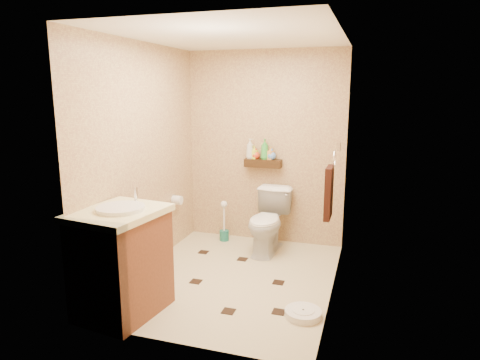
% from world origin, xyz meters
% --- Properties ---
extents(ground, '(2.50, 2.50, 0.00)m').
position_xyz_m(ground, '(0.00, 0.00, 0.00)').
color(ground, beige).
rests_on(ground, ground).
extents(wall_back, '(2.00, 0.04, 2.40)m').
position_xyz_m(wall_back, '(0.00, 1.25, 1.20)').
color(wall_back, tan).
rests_on(wall_back, ground).
extents(wall_front, '(2.00, 0.04, 2.40)m').
position_xyz_m(wall_front, '(0.00, -1.25, 1.20)').
color(wall_front, tan).
rests_on(wall_front, ground).
extents(wall_left, '(0.04, 2.50, 2.40)m').
position_xyz_m(wall_left, '(-1.00, 0.00, 1.20)').
color(wall_left, tan).
rests_on(wall_left, ground).
extents(wall_right, '(0.04, 2.50, 2.40)m').
position_xyz_m(wall_right, '(1.00, 0.00, 1.20)').
color(wall_right, tan).
rests_on(wall_right, ground).
extents(ceiling, '(2.00, 2.50, 0.02)m').
position_xyz_m(ceiling, '(0.00, 0.00, 2.40)').
color(ceiling, white).
rests_on(ceiling, wall_back).
extents(wall_shelf, '(0.46, 0.14, 0.10)m').
position_xyz_m(wall_shelf, '(0.00, 1.17, 1.02)').
color(wall_shelf, '#34210E').
rests_on(wall_shelf, wall_back).
extents(floor_accents, '(1.28, 1.35, 0.01)m').
position_xyz_m(floor_accents, '(0.05, -0.06, 0.00)').
color(floor_accents, black).
rests_on(floor_accents, ground).
extents(toilet, '(0.46, 0.76, 0.75)m').
position_xyz_m(toilet, '(0.15, 0.83, 0.38)').
color(toilet, white).
rests_on(toilet, ground).
extents(vanity, '(0.73, 0.84, 1.07)m').
position_xyz_m(vanity, '(-0.70, -0.95, 0.48)').
color(vanity, brown).
rests_on(vanity, ground).
extents(bathroom_scale, '(0.39, 0.39, 0.06)m').
position_xyz_m(bathroom_scale, '(0.81, -0.56, 0.03)').
color(bathroom_scale, white).
rests_on(bathroom_scale, ground).
extents(toilet_brush, '(0.12, 0.12, 0.53)m').
position_xyz_m(toilet_brush, '(-0.47, 1.04, 0.19)').
color(toilet_brush, '#1B6D60').
rests_on(toilet_brush, ground).
extents(towel_ring, '(0.12, 0.30, 0.76)m').
position_xyz_m(towel_ring, '(0.91, 0.25, 0.95)').
color(towel_ring, silver).
rests_on(towel_ring, wall_right).
extents(toilet_paper, '(0.12, 0.11, 0.12)m').
position_xyz_m(toilet_paper, '(-0.94, 0.65, 0.60)').
color(toilet_paper, white).
rests_on(toilet_paper, wall_left).
extents(bottle_a, '(0.11, 0.11, 0.25)m').
position_xyz_m(bottle_a, '(-0.17, 1.17, 1.20)').
color(bottle_a, beige).
rests_on(bottle_a, wall_shelf).
extents(bottle_b, '(0.10, 0.10, 0.16)m').
position_xyz_m(bottle_b, '(-0.11, 1.17, 1.15)').
color(bottle_b, '#E0EF32').
rests_on(bottle_b, wall_shelf).
extents(bottle_c, '(0.10, 0.10, 0.13)m').
position_xyz_m(bottle_c, '(-0.09, 1.17, 1.14)').
color(bottle_c, red).
rests_on(bottle_c, wall_shelf).
extents(bottle_d, '(0.13, 0.13, 0.25)m').
position_xyz_m(bottle_d, '(0.02, 1.17, 1.20)').
color(bottle_d, green).
rests_on(bottle_d, wall_shelf).
extents(bottle_e, '(0.10, 0.10, 0.16)m').
position_xyz_m(bottle_e, '(0.09, 1.17, 1.15)').
color(bottle_e, '#DD9949').
rests_on(bottle_e, wall_shelf).
extents(bottle_f, '(0.13, 0.13, 0.14)m').
position_xyz_m(bottle_f, '(0.11, 1.17, 1.14)').
color(bottle_f, '#5787D9').
rests_on(bottle_f, wall_shelf).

